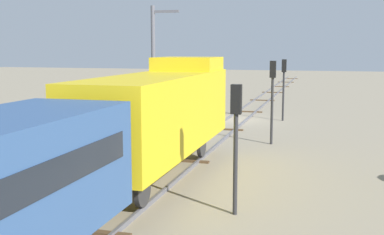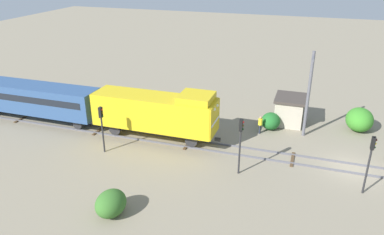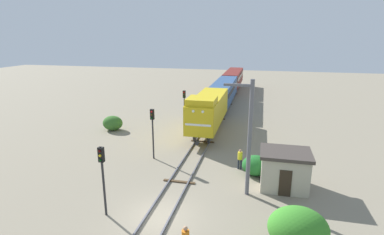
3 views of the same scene
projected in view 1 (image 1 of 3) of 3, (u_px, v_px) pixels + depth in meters
The scene contains 12 objects.
ground_plane at pixel (237, 120), 34.96m from camera, with size 162.03×162.03×0.00m, color gray.
railway_track at pixel (237, 119), 34.95m from camera, with size 2.40×108.02×0.16m.
locomotive at pixel (162, 110), 18.88m from camera, with size 2.90×11.60×4.60m.
traffic_signal_near at pixel (284, 78), 34.21m from camera, with size 0.32×0.34×4.39m.
traffic_signal_mid at pixel (273, 87), 25.71m from camera, with size 0.32×0.34×4.51m.
traffic_signal_far at pixel (236, 125), 14.70m from camera, with size 0.32×0.34×4.08m.
worker_near_track at pixel (214, 101), 38.23m from camera, with size 0.38×0.38×1.70m.
worker_by_signal at pixel (143, 119), 28.48m from camera, with size 0.38×0.38×1.70m.
catenary_mast at pixel (154, 63), 31.96m from camera, with size 1.94×0.28×7.94m.
relay_hut at pixel (110, 106), 31.54m from camera, with size 3.50×2.90×2.74m.
bush_near at pixel (128, 120), 29.64m from camera, with size 2.19×1.79×1.59m, color #1E6226.
bush_mid at pixel (142, 100), 37.84m from camera, with size 3.04×2.49×2.21m, color #368126.
Camera 1 is at (-6.27, 34.17, 5.16)m, focal length 45.00 mm.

